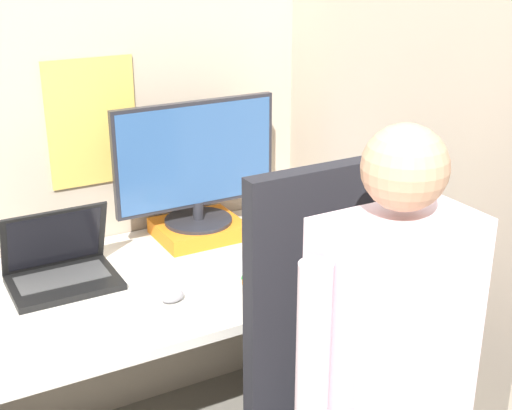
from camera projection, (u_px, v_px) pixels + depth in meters
name	position (u px, v px, depth m)	size (l,w,h in m)	color
cubicle_panel_back	(78.00, 211.00, 2.37)	(2.11, 0.05, 1.60)	tan
cubicle_panel_right	(364.00, 212.00, 2.36)	(0.04, 1.38, 1.60)	tan
desk	(122.00, 334.00, 2.14)	(1.61, 0.73, 0.70)	beige
paper_box	(199.00, 229.00, 2.41)	(0.28, 0.24, 0.05)	orange
monitor	(196.00, 162.00, 2.33)	(0.56, 0.23, 0.41)	#232328
laptop	(61.00, 269.00, 2.09)	(0.31, 0.23, 0.23)	black
mouse	(172.00, 296.00, 1.99)	(0.07, 0.05, 0.04)	gray
stapler	(339.00, 235.00, 2.37)	(0.04, 0.16, 0.05)	#A31919
carrot_toy	(257.00, 288.00, 2.02)	(0.05, 0.13, 0.05)	orange
office_chair	(354.00, 407.00, 1.74)	(0.52, 0.56, 1.17)	black
person	(405.00, 380.00, 1.53)	(0.48, 0.41, 1.33)	black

